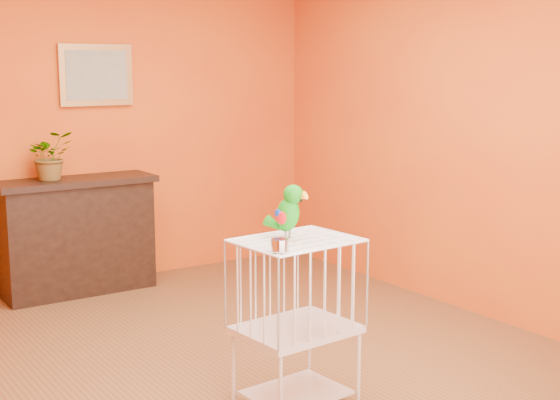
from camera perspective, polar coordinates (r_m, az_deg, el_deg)
ground at (r=4.98m, az=-3.25°, el=-11.76°), size 4.50×4.50×0.00m
room_shell at (r=4.63m, az=-3.44°, el=6.77°), size 4.50×4.50×4.50m
console_cabinet at (r=6.51m, az=-14.61°, el=-2.55°), size 1.26×0.45×0.94m
potted_plant at (r=6.37m, az=-16.49°, el=2.76°), size 0.36×0.40×0.30m
framed_picture at (r=6.64m, az=-13.29°, el=8.89°), size 0.62×0.04×0.50m
birdcage at (r=4.22m, az=1.19°, el=-8.83°), size 0.63×0.50×0.93m
feed_cup at (r=3.82m, az=-0.01°, el=-3.33°), size 0.09×0.09×0.06m
parrot at (r=4.11m, az=0.59°, el=-0.78°), size 0.18×0.25×0.29m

